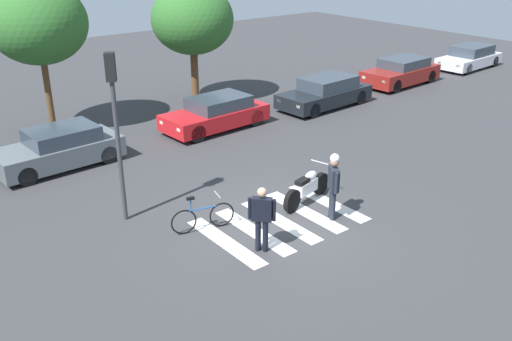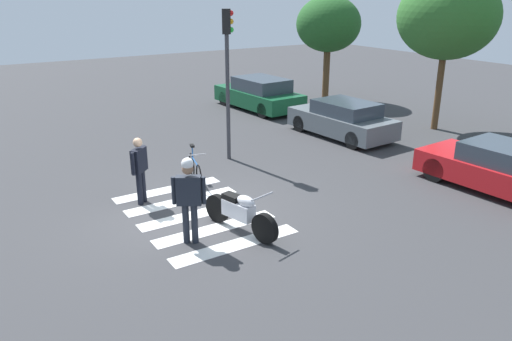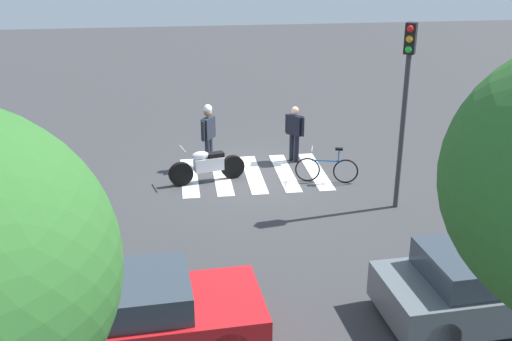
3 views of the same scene
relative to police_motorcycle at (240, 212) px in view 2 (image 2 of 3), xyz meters
name	(u,v)px [view 2 (image 2 of 3)]	position (x,y,z in m)	size (l,w,h in m)	color
ground_plane	(198,214)	(-1.32, -0.38, -0.46)	(60.00, 60.00, 0.00)	#38383A
police_motorcycle	(240,212)	(0.00, 0.00, 0.00)	(2.10, 0.78, 1.05)	black
leaning_bicycle	(195,169)	(-3.21, 0.48, -0.09)	(1.67, 0.57, 1.00)	black
officer_on_foot	(140,167)	(-2.65, -1.26, 0.50)	(0.48, 0.52, 1.68)	black
officer_by_motorcycle	(189,194)	(-0.12, -1.12, 0.63)	(0.44, 0.61, 1.87)	#1E232D
crosswalk_stripes	(198,214)	(-1.32, -0.38, -0.46)	(4.05, 2.92, 0.01)	silver
car_green_compact	(259,94)	(-9.87, 6.83, 0.21)	(4.53, 2.14, 1.40)	black
car_grey_coupe	(342,120)	(-4.54, 6.96, 0.16)	(4.09, 1.97, 1.31)	black
car_red_convertible	(504,169)	(1.67, 6.99, 0.15)	(4.30, 2.02, 1.27)	black
traffic_light_pole	(228,62)	(-4.52, 2.29, 2.54)	(0.33, 0.36, 4.50)	#38383D
street_tree_near	(328,25)	(-9.94, 10.69, 3.04)	(2.99, 2.99, 4.79)	brown
street_tree_mid	(448,17)	(-3.46, 10.69, 3.64)	(3.55, 3.55, 5.62)	brown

